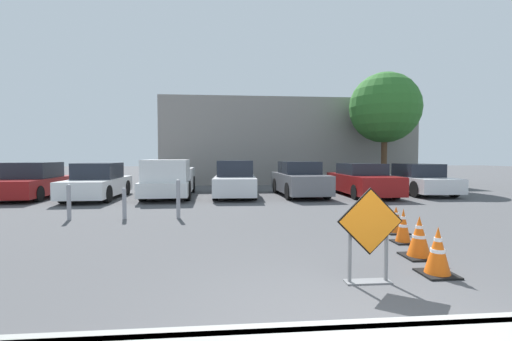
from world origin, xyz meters
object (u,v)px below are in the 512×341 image
object	(u,v)px
traffic_cone_fourth	(396,220)
parked_car_third	(235,180)
pickup_truck	(169,180)
bollard_second	(124,203)
parked_car_second	(98,182)
bollard_third	(69,201)
road_closed_sign	(370,231)
parked_car_nearest	(33,182)
parked_car_fourth	(299,180)
parked_car_sixth	(418,180)
traffic_cone_second	(419,237)
traffic_cone_nearest	(438,251)
traffic_cone_third	(403,226)
parked_car_fifth	(362,180)
bollard_nearest	(178,198)

from	to	relation	value
traffic_cone_fourth	parked_car_third	xyz separation A→B (m)	(-3.46, 7.56, 0.42)
pickup_truck	bollard_second	world-z (taller)	pickup_truck
parked_car_second	bollard_third	xyz separation A→B (m)	(0.95, -4.83, -0.15)
road_closed_sign	parked_car_nearest	size ratio (longest dim) A/B	0.29
parked_car_fourth	bollard_third	world-z (taller)	parked_car_fourth
pickup_truck	parked_car_sixth	bearing A→B (deg)	179.28
road_closed_sign	parked_car_sixth	world-z (taller)	parked_car_sixth
parked_car_second	parked_car_third	world-z (taller)	parked_car_third
road_closed_sign	parked_car_sixth	distance (m)	12.66
traffic_cone_second	traffic_cone_fourth	xyz separation A→B (m)	(0.55, 1.86, -0.06)
parked_car_second	pickup_truck	bearing A→B (deg)	-175.77
traffic_cone_fourth	parked_car_sixth	size ratio (longest dim) A/B	0.14
parked_car_nearest	traffic_cone_nearest	bearing A→B (deg)	134.40
road_closed_sign	parked_car_sixth	size ratio (longest dim) A/B	0.32
parked_car_third	parked_car_fourth	world-z (taller)	parked_car_third
traffic_cone_third	bollard_second	size ratio (longest dim) A/B	0.79
traffic_cone_fourth	bollard_third	size ratio (longest dim) A/B	0.62
traffic_cone_nearest	parked_car_fifth	size ratio (longest dim) A/B	0.16
pickup_truck	parked_car_fourth	size ratio (longest dim) A/B	1.24
road_closed_sign	parked_car_sixth	bearing A→B (deg)	56.65
traffic_cone_third	parked_car_second	xyz separation A→B (m)	(-8.82, 8.01, 0.34)
traffic_cone_second	traffic_cone_third	world-z (taller)	traffic_cone_second
parked_car_nearest	bollard_nearest	size ratio (longest dim) A/B	4.10
parked_car_fourth	bollard_third	bearing A→B (deg)	30.82
road_closed_sign	parked_car_nearest	world-z (taller)	parked_car_nearest
traffic_cone_second	parked_car_nearest	world-z (taller)	parked_car_nearest
traffic_cone_third	parked_car_sixth	distance (m)	10.04
traffic_cone_second	parked_car_nearest	size ratio (longest dim) A/B	0.16
parked_car_nearest	bollard_nearest	world-z (taller)	parked_car_nearest
pickup_truck	bollard_third	bearing A→B (deg)	67.69
road_closed_sign	bollard_second	size ratio (longest dim) A/B	1.51
parked_car_sixth	bollard_nearest	world-z (taller)	parked_car_sixth
pickup_truck	parked_car_third	size ratio (longest dim) A/B	1.15
bollard_third	traffic_cone_third	bearing A→B (deg)	-22.04
road_closed_sign	parked_car_second	world-z (taller)	parked_car_second
road_closed_sign	bollard_second	world-z (taller)	road_closed_sign
parked_car_third	traffic_cone_fourth	bearing A→B (deg)	116.72
traffic_cone_second	parked_car_fifth	world-z (taller)	parked_car_fifth
traffic_cone_nearest	parked_car_fourth	bearing A→B (deg)	89.18
parked_car_sixth	bollard_nearest	distance (m)	11.55
parked_car_sixth	parked_car_fourth	bearing A→B (deg)	4.22
parked_car_sixth	bollard_third	bearing A→B (deg)	23.46
parked_car_fourth	parked_car_fifth	bearing A→B (deg)	176.56
parked_car_second	bollard_nearest	bearing A→B (deg)	128.13
parked_car_fifth	bollard_third	distance (m)	11.53
traffic_cone_fourth	parked_car_fifth	world-z (taller)	parked_car_fifth
traffic_cone_third	parked_car_second	world-z (taller)	parked_car_second
road_closed_sign	parked_car_second	bearing A→B (deg)	125.50
pickup_truck	parked_car_fifth	world-z (taller)	pickup_truck
bollard_second	traffic_cone_fourth	bearing A→B (deg)	-19.04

